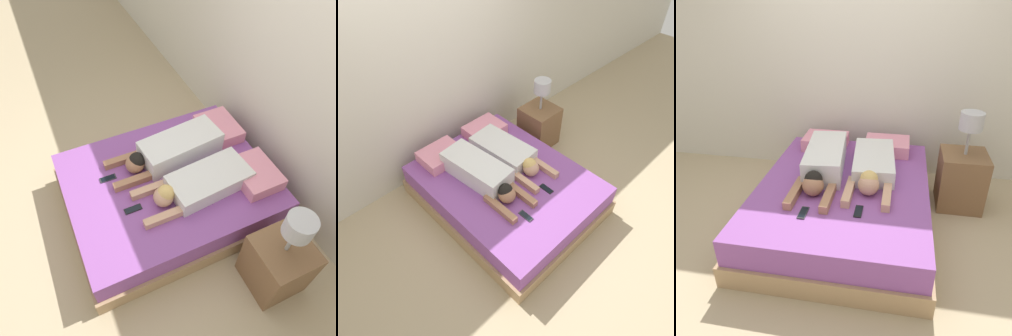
# 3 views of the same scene
# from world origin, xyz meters

# --- Properties ---
(ground_plane) EXTENTS (12.00, 12.00, 0.00)m
(ground_plane) POSITION_xyz_m (0.00, 0.00, 0.00)
(ground_plane) COLOR tan
(wall_back) EXTENTS (12.00, 0.06, 2.60)m
(wall_back) POSITION_xyz_m (0.00, 1.14, 1.30)
(wall_back) COLOR beige
(wall_back) RESTS_ON ground_plane
(bed) EXTENTS (1.57, 1.98, 0.42)m
(bed) POSITION_xyz_m (0.00, 0.00, 0.21)
(bed) COLOR tan
(bed) RESTS_ON ground_plane
(pillow_head_left) EXTENTS (0.47, 0.37, 0.13)m
(pillow_head_left) POSITION_xyz_m (-0.34, 0.74, 0.49)
(pillow_head_left) COLOR pink
(pillow_head_left) RESTS_ON bed
(pillow_head_right) EXTENTS (0.47, 0.37, 0.13)m
(pillow_head_right) POSITION_xyz_m (0.34, 0.74, 0.49)
(pillow_head_right) COLOR pink
(pillow_head_right) RESTS_ON bed
(person_left) EXTENTS (0.43, 1.16, 0.24)m
(person_left) POSITION_xyz_m (-0.22, 0.15, 0.53)
(person_left) COLOR silver
(person_left) RESTS_ON bed
(person_right) EXTENTS (0.44, 1.10, 0.21)m
(person_right) POSITION_xyz_m (0.24, 0.20, 0.50)
(person_right) COLOR silver
(person_right) RESTS_ON bed
(cell_phone_left) EXTENTS (0.06, 0.16, 0.01)m
(cell_phone_left) POSITION_xyz_m (-0.23, -0.52, 0.43)
(cell_phone_left) COLOR #2D2D33
(cell_phone_left) RESTS_ON bed
(cell_phone_right) EXTENTS (0.06, 0.16, 0.01)m
(cell_phone_right) POSITION_xyz_m (0.19, -0.43, 0.43)
(cell_phone_right) COLOR black
(cell_phone_right) RESTS_ON bed
(nightstand) EXTENTS (0.44, 0.44, 0.99)m
(nightstand) POSITION_xyz_m (1.11, 0.49, 0.33)
(nightstand) COLOR brown
(nightstand) RESTS_ON ground_plane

